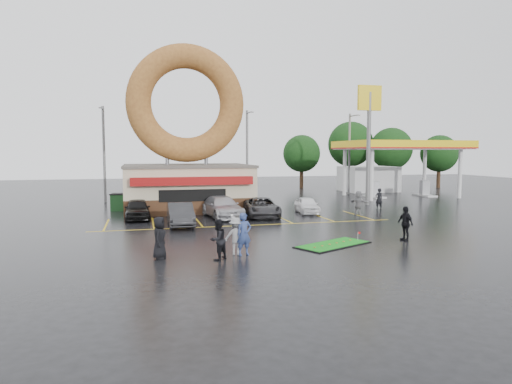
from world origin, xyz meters
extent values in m
plane|color=black|center=(0.00, 0.00, 0.00)|extent=(120.00, 120.00, 0.00)
cube|color=#472B19|center=(-3.00, 13.00, 0.60)|extent=(10.00, 8.00, 1.20)
cube|color=beige|center=(-3.00, 13.00, 2.35)|extent=(10.00, 8.00, 2.30)
cube|color=#59544C|center=(-3.00, 13.00, 3.60)|extent=(10.20, 8.20, 0.20)
cube|color=maroon|center=(-3.00, 8.70, 2.60)|extent=(9.00, 0.60, 0.60)
cylinder|color=slate|center=(-4.60, 13.00, 4.30)|extent=(0.30, 0.30, 1.20)
cylinder|color=slate|center=(-1.40, 13.00, 4.30)|extent=(0.30, 0.30, 1.20)
torus|color=brown|center=(-3.00, 13.00, 8.70)|extent=(9.60, 2.00, 9.60)
cylinder|color=silver|center=(15.00, 15.00, 2.50)|extent=(0.40, 0.40, 5.00)
cylinder|color=silver|center=(25.00, 15.00, 2.50)|extent=(0.40, 0.40, 5.00)
cylinder|color=silver|center=(15.00, 21.00, 2.50)|extent=(0.40, 0.40, 5.00)
cylinder|color=silver|center=(25.00, 21.00, 2.50)|extent=(0.40, 0.40, 5.00)
cube|color=silver|center=(20.00, 18.00, 5.25)|extent=(12.00, 8.00, 0.50)
cube|color=yellow|center=(20.00, 18.00, 5.55)|extent=(12.30, 8.30, 0.70)
cube|color=#99999E|center=(17.00, 18.00, 0.90)|extent=(0.90, 0.60, 1.60)
cube|color=#99999E|center=(23.00, 18.00, 0.90)|extent=(0.90, 0.60, 1.60)
cube|color=silver|center=(20.00, 25.00, 1.50)|extent=(6.00, 5.00, 3.00)
cylinder|color=slate|center=(13.00, 12.00, 5.00)|extent=(0.36, 0.36, 10.00)
cube|color=yellow|center=(13.00, 12.00, 9.50)|extent=(2.20, 0.30, 2.20)
cylinder|color=slate|center=(-10.00, 20.00, 4.50)|extent=(0.24, 0.24, 9.00)
cylinder|color=slate|center=(-10.00, 19.00, 8.70)|extent=(0.12, 2.00, 0.12)
cube|color=slate|center=(-10.00, 18.00, 8.65)|extent=(0.40, 0.18, 0.12)
cylinder|color=slate|center=(4.00, 21.00, 4.50)|extent=(0.24, 0.24, 9.00)
cylinder|color=slate|center=(4.00, 20.00, 8.70)|extent=(0.12, 2.00, 0.12)
cube|color=slate|center=(4.00, 19.00, 8.65)|extent=(0.40, 0.18, 0.12)
cylinder|color=slate|center=(16.00, 22.00, 4.50)|extent=(0.24, 0.24, 9.00)
cylinder|color=slate|center=(16.00, 21.00, 8.70)|extent=(0.12, 2.00, 0.12)
cube|color=slate|center=(16.00, 20.00, 8.65)|extent=(0.40, 0.18, 0.12)
cylinder|color=#332114|center=(26.00, 30.00, 1.44)|extent=(0.50, 0.50, 2.88)
sphere|color=black|center=(26.00, 30.00, 5.20)|extent=(5.60, 5.60, 5.60)
cylinder|color=#332114|center=(32.00, 28.00, 1.26)|extent=(0.50, 0.50, 2.52)
sphere|color=black|center=(32.00, 28.00, 4.55)|extent=(4.90, 4.90, 4.90)
cylinder|color=#332114|center=(22.00, 34.00, 1.62)|extent=(0.50, 0.50, 3.24)
sphere|color=black|center=(22.00, 34.00, 5.85)|extent=(6.30, 6.30, 6.30)
cylinder|color=#332114|center=(14.00, 32.00, 1.26)|extent=(0.50, 0.50, 2.52)
sphere|color=black|center=(14.00, 32.00, 4.55)|extent=(4.90, 4.90, 4.90)
imported|color=black|center=(-7.02, 8.00, 0.72)|extent=(1.76, 4.26, 1.44)
imported|color=#29292C|center=(-4.32, 4.34, 0.74)|extent=(1.60, 4.48, 1.47)
imported|color=#B0B0B5|center=(-1.05, 7.42, 0.76)|extent=(2.81, 5.49, 1.52)
imported|color=#2E2E30|center=(1.81, 7.03, 0.70)|extent=(2.87, 5.25, 1.40)
imported|color=white|center=(5.71, 8.00, 0.63)|extent=(1.97, 3.88, 1.26)
imported|color=navy|center=(-2.23, -4.85, 0.98)|extent=(0.79, 0.60, 1.96)
imported|color=black|center=(-3.55, -5.50, 0.90)|extent=(1.11, 1.09, 1.80)
imported|color=gray|center=(-2.57, -4.68, 0.86)|extent=(1.22, 0.86, 1.71)
imported|color=black|center=(-6.03, -4.63, 0.94)|extent=(0.83, 1.05, 1.88)
imported|color=black|center=(6.91, -3.61, 0.92)|extent=(0.60, 1.14, 1.85)
imported|color=gray|center=(9.08, 6.03, 0.92)|extent=(1.32, 1.76, 1.85)
imported|color=black|center=(12.18, 8.52, 0.89)|extent=(0.65, 0.43, 1.78)
cube|color=#19421D|center=(-8.15, 13.33, 0.65)|extent=(2.01, 1.54, 1.30)
cube|color=black|center=(2.67, -3.80, 0.02)|extent=(4.49, 3.45, 0.05)
cube|color=#16881B|center=(2.67, -3.80, 0.05)|extent=(4.24, 3.20, 0.03)
cylinder|color=silver|center=(4.31, -3.29, 0.28)|extent=(0.02, 0.02, 0.47)
cube|color=red|center=(4.38, -3.29, 0.47)|extent=(0.14, 0.01, 0.10)
camera|label=1|loc=(-6.82, -25.01, 4.72)|focal=32.00mm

